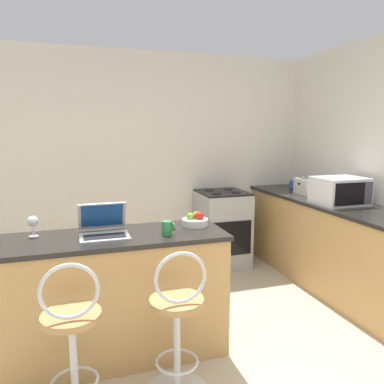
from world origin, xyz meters
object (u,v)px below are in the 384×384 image
(fruit_bowl, at_px, (195,221))
(laptop, at_px, (103,227))
(wine_glass_tall, at_px, (33,222))
(bar_stool_near, at_px, (73,346))
(microwave, at_px, (340,191))
(mug_blue, at_px, (293,184))
(mug_green, at_px, (167,228))
(bar_stool_far, at_px, (178,329))
(stove_range, at_px, (222,228))
(toaster, at_px, (307,186))

(fruit_bowl, bearing_deg, laptop, -176.11)
(laptop, xyz_separation_m, wine_glass_tall, (-0.48, 0.10, 0.05))
(bar_stool_near, height_order, microwave, microwave)
(mug_blue, xyz_separation_m, mug_green, (-2.11, -1.68, 0.00))
(laptop, height_order, mug_green, laptop)
(wine_glass_tall, height_order, fruit_bowl, wine_glass_tall)
(bar_stool_far, relative_size, fruit_bowl, 4.74)
(wine_glass_tall, bearing_deg, bar_stool_near, -71.13)
(bar_stool_near, xyz_separation_m, microwave, (2.62, 1.02, 0.61))
(bar_stool_near, xyz_separation_m, fruit_bowl, (0.95, 0.64, 0.52))
(bar_stool_near, height_order, bar_stool_far, same)
(fruit_bowl, bearing_deg, bar_stool_near, -145.95)
(bar_stool_near, relative_size, microwave, 2.03)
(bar_stool_far, bearing_deg, stove_range, 61.09)
(bar_stool_near, bearing_deg, toaster, 31.74)
(toaster, distance_m, mug_green, 2.31)
(wine_glass_tall, bearing_deg, bar_stool_far, -38.88)
(fruit_bowl, height_order, mug_green, fruit_bowl)
(bar_stool_near, bearing_deg, stove_range, 49.73)
(toaster, distance_m, fruit_bowl, 1.98)
(fruit_bowl, bearing_deg, stove_range, 60.25)
(laptop, distance_m, fruit_bowl, 0.71)
(microwave, bearing_deg, mug_green, -163.59)
(fruit_bowl, height_order, mug_blue, fruit_bowl)
(wine_glass_tall, xyz_separation_m, fruit_bowl, (1.18, -0.05, -0.07))
(bar_stool_near, xyz_separation_m, stove_range, (1.79, 2.11, 0.01))
(fruit_bowl, bearing_deg, wine_glass_tall, 177.48)
(fruit_bowl, xyz_separation_m, mug_green, (-0.27, -0.19, 0.01))
(bar_stool_near, xyz_separation_m, toaster, (2.65, 1.64, 0.57))
(toaster, distance_m, mug_blue, 0.51)
(bar_stool_near, height_order, fruit_bowl, fruit_bowl)
(laptop, distance_m, microwave, 2.42)
(microwave, xyz_separation_m, mug_blue, (0.17, 1.11, -0.09))
(bar_stool_far, xyz_separation_m, toaster, (2.03, 1.64, 0.57))
(mug_blue, bearing_deg, mug_green, -141.50)
(bar_stool_near, distance_m, stove_range, 2.77)
(mug_blue, relative_size, mug_green, 0.94)
(bar_stool_near, distance_m, fruit_bowl, 1.26)
(toaster, height_order, wine_glass_tall, toaster)
(laptop, xyz_separation_m, toaster, (2.41, 1.05, 0.04))
(toaster, height_order, stove_range, toaster)
(stove_range, xyz_separation_m, mug_blue, (1.00, 0.02, 0.51))
(laptop, bearing_deg, toaster, 23.48)
(bar_stool_far, distance_m, laptop, 0.88)
(stove_range, relative_size, wine_glass_tall, 6.23)
(toaster, relative_size, mug_blue, 2.69)
(bar_stool_far, bearing_deg, microwave, 27.15)
(mug_green, bearing_deg, toaster, 31.03)
(bar_stool_far, xyz_separation_m, stove_range, (1.17, 2.11, 0.01))
(toaster, bearing_deg, bar_stool_far, -141.06)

